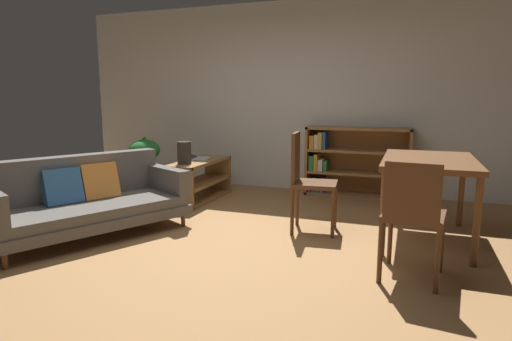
{
  "coord_description": "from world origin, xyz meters",
  "views": [
    {
      "loc": [
        1.66,
        -3.4,
        1.33
      ],
      "look_at": [
        0.22,
        0.51,
        0.63
      ],
      "focal_mm": 29.94,
      "sensor_mm": 36.0,
      "label": 1
    }
  ],
  "objects_px": {
    "open_laptop": "(197,158)",
    "desk_speaker": "(184,153)",
    "dining_table": "(429,167)",
    "dining_chair_near": "(413,213)",
    "media_console": "(200,180)",
    "potted_floor_plant": "(145,160)",
    "fabric_couch": "(85,199)",
    "dining_chair_far": "(307,177)",
    "bookshelf": "(351,162)"
  },
  "relations": [
    {
      "from": "dining_table",
      "to": "dining_chair_near",
      "type": "height_order",
      "value": "dining_chair_near"
    },
    {
      "from": "potted_floor_plant",
      "to": "bookshelf",
      "type": "bearing_deg",
      "value": 17.4
    },
    {
      "from": "dining_table",
      "to": "potted_floor_plant",
      "type": "bearing_deg",
      "value": 167.59
    },
    {
      "from": "potted_floor_plant",
      "to": "dining_table",
      "type": "relative_size",
      "value": 0.63
    },
    {
      "from": "desk_speaker",
      "to": "dining_table",
      "type": "bearing_deg",
      "value": -7.62
    },
    {
      "from": "dining_table",
      "to": "dining_chair_near",
      "type": "relative_size",
      "value": 1.42
    },
    {
      "from": "bookshelf",
      "to": "desk_speaker",
      "type": "bearing_deg",
      "value": -145.19
    },
    {
      "from": "dining_chair_near",
      "to": "dining_chair_far",
      "type": "distance_m",
      "value": 1.37
    },
    {
      "from": "open_laptop",
      "to": "dining_chair_far",
      "type": "bearing_deg",
      "value": -28.57
    },
    {
      "from": "open_laptop",
      "to": "dining_table",
      "type": "relative_size",
      "value": 0.34
    },
    {
      "from": "open_laptop",
      "to": "desk_speaker",
      "type": "distance_m",
      "value": 0.47
    },
    {
      "from": "media_console",
      "to": "desk_speaker",
      "type": "distance_m",
      "value": 0.53
    },
    {
      "from": "fabric_couch",
      "to": "dining_table",
      "type": "bearing_deg",
      "value": 17.15
    },
    {
      "from": "dining_chair_near",
      "to": "bookshelf",
      "type": "distance_m",
      "value": 2.85
    },
    {
      "from": "fabric_couch",
      "to": "bookshelf",
      "type": "xyz_separation_m",
      "value": [
        2.21,
        2.64,
        0.12
      ]
    },
    {
      "from": "media_console",
      "to": "dining_chair_near",
      "type": "xyz_separation_m",
      "value": [
        2.65,
        -1.78,
        0.26
      ]
    },
    {
      "from": "media_console",
      "to": "potted_floor_plant",
      "type": "distance_m",
      "value": 0.94
    },
    {
      "from": "media_console",
      "to": "dining_chair_far",
      "type": "bearing_deg",
      "value": -27.11
    },
    {
      "from": "fabric_couch",
      "to": "open_laptop",
      "type": "relative_size",
      "value": 4.61
    },
    {
      "from": "media_console",
      "to": "desk_speaker",
      "type": "xyz_separation_m",
      "value": [
        -0.03,
        -0.34,
        0.41
      ]
    },
    {
      "from": "media_console",
      "to": "desk_speaker",
      "type": "height_order",
      "value": "desk_speaker"
    },
    {
      "from": "open_laptop",
      "to": "bookshelf",
      "type": "xyz_separation_m",
      "value": [
        1.93,
        0.85,
        -0.07
      ]
    },
    {
      "from": "potted_floor_plant",
      "to": "dining_table",
      "type": "distance_m",
      "value": 3.78
    },
    {
      "from": "potted_floor_plant",
      "to": "dining_chair_near",
      "type": "distance_m",
      "value": 4.02
    },
    {
      "from": "media_console",
      "to": "dining_chair_near",
      "type": "relative_size",
      "value": 1.28
    },
    {
      "from": "fabric_couch",
      "to": "dining_chair_near",
      "type": "xyz_separation_m",
      "value": [
        3.03,
        -0.09,
        0.17
      ]
    },
    {
      "from": "media_console",
      "to": "desk_speaker",
      "type": "bearing_deg",
      "value": -94.86
    },
    {
      "from": "dining_table",
      "to": "bookshelf",
      "type": "xyz_separation_m",
      "value": [
        -0.94,
        1.67,
        -0.22
      ]
    },
    {
      "from": "desk_speaker",
      "to": "bookshelf",
      "type": "bearing_deg",
      "value": 34.81
    },
    {
      "from": "open_laptop",
      "to": "dining_chair_far",
      "type": "xyz_separation_m",
      "value": [
        1.74,
        -0.95,
        0.01
      ]
    },
    {
      "from": "fabric_couch",
      "to": "media_console",
      "type": "height_order",
      "value": "fabric_couch"
    },
    {
      "from": "dining_chair_near",
      "to": "dining_chair_far",
      "type": "height_order",
      "value": "dining_chair_far"
    },
    {
      "from": "fabric_couch",
      "to": "potted_floor_plant",
      "type": "distance_m",
      "value": 1.86
    },
    {
      "from": "open_laptop",
      "to": "bookshelf",
      "type": "distance_m",
      "value": 2.11
    },
    {
      "from": "potted_floor_plant",
      "to": "media_console",
      "type": "bearing_deg",
      "value": -5.9
    },
    {
      "from": "desk_speaker",
      "to": "dining_table",
      "type": "xyz_separation_m",
      "value": [
        2.8,
        -0.37,
        0.03
      ]
    },
    {
      "from": "dining_table",
      "to": "dining_chair_far",
      "type": "distance_m",
      "value": 1.14
    },
    {
      "from": "dining_chair_far",
      "to": "bookshelf",
      "type": "height_order",
      "value": "dining_chair_far"
    },
    {
      "from": "media_console",
      "to": "open_laptop",
      "type": "xyz_separation_m",
      "value": [
        -0.09,
        0.1,
        0.29
      ]
    },
    {
      "from": "media_console",
      "to": "dining_table",
      "type": "relative_size",
      "value": 0.9
    },
    {
      "from": "potted_floor_plant",
      "to": "dining_chair_far",
      "type": "distance_m",
      "value": 2.72
    },
    {
      "from": "desk_speaker",
      "to": "dining_table",
      "type": "height_order",
      "value": "desk_speaker"
    },
    {
      "from": "open_laptop",
      "to": "desk_speaker",
      "type": "xyz_separation_m",
      "value": [
        0.06,
        -0.45,
        0.12
      ]
    },
    {
      "from": "fabric_couch",
      "to": "dining_table",
      "type": "height_order",
      "value": "dining_table"
    },
    {
      "from": "open_laptop",
      "to": "dining_table",
      "type": "bearing_deg",
      "value": -15.97
    },
    {
      "from": "media_console",
      "to": "dining_table",
      "type": "distance_m",
      "value": 2.9
    },
    {
      "from": "fabric_couch",
      "to": "bookshelf",
      "type": "relative_size",
      "value": 1.44
    },
    {
      "from": "dining_table",
      "to": "dining_chair_near",
      "type": "bearing_deg",
      "value": -96.73
    },
    {
      "from": "desk_speaker",
      "to": "fabric_couch",
      "type": "bearing_deg",
      "value": -104.61
    },
    {
      "from": "potted_floor_plant",
      "to": "desk_speaker",
      "type": "bearing_deg",
      "value": -26.31
    }
  ]
}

